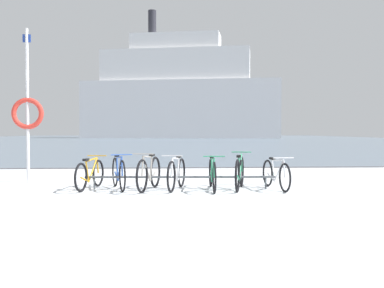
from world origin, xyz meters
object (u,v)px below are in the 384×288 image
at_px(bicycle_6, 276,174).
at_px(rescue_post, 28,110).
at_px(bicycle_1, 119,173).
at_px(bicycle_5, 240,173).
at_px(bicycle_3, 177,174).
at_px(ferry_ship, 179,95).
at_px(bicycle_4, 212,174).
at_px(bicycle_2, 149,173).
at_px(bicycle_0, 90,174).

relative_size(bicycle_6, rescue_post, 0.43).
relative_size(bicycle_1, bicycle_5, 0.97).
relative_size(bicycle_3, bicycle_5, 0.97).
xyz_separation_m(bicycle_1, rescue_post, (-2.46, 1.45, 1.48)).
bearing_deg(ferry_ship, rescue_post, -94.75).
relative_size(bicycle_4, ferry_ship, 0.05).
distance_m(bicycle_2, bicycle_5, 2.04).
height_order(bicycle_1, ferry_ship, ferry_ship).
height_order(bicycle_1, rescue_post, rescue_post).
distance_m(bicycle_0, rescue_post, 2.75).
height_order(bicycle_6, rescue_post, rescue_post).
bearing_deg(bicycle_2, bicycle_1, 164.67).
bearing_deg(bicycle_2, bicycle_4, -3.71).
bearing_deg(bicycle_5, bicycle_0, 176.29).
distance_m(bicycle_4, rescue_post, 5.10).
bearing_deg(bicycle_5, bicycle_2, -179.82).
distance_m(bicycle_1, bicycle_3, 1.32).
distance_m(bicycle_2, bicycle_3, 0.62).
bearing_deg(bicycle_4, ferry_ship, 88.97).
height_order(bicycle_1, bicycle_2, bicycle_2).
bearing_deg(bicycle_0, bicycle_6, -3.18).
bearing_deg(bicycle_2, bicycle_6, -0.16).
bearing_deg(rescue_post, bicycle_5, -17.53).
relative_size(bicycle_0, ferry_ship, 0.04).
bearing_deg(bicycle_5, bicycle_4, -171.13).
xyz_separation_m(bicycle_1, bicycle_2, (0.69, -0.19, 0.01)).
distance_m(bicycle_2, bicycle_4, 1.41).
relative_size(bicycle_0, bicycle_1, 0.98).
xyz_separation_m(bicycle_0, bicycle_2, (1.34, -0.22, 0.04)).
distance_m(rescue_post, ferry_ship, 71.10).
bearing_deg(bicycle_0, bicycle_3, -5.48).
bearing_deg(bicycle_3, bicycle_6, -1.17).
distance_m(bicycle_0, bicycle_6, 4.20).
distance_m(bicycle_1, bicycle_5, 2.74).
relative_size(bicycle_0, bicycle_6, 0.94).
height_order(bicycle_2, rescue_post, rescue_post).
height_order(rescue_post, ferry_ship, ferry_ship).
relative_size(bicycle_2, rescue_post, 0.41).
distance_m(bicycle_1, ferry_ship, 72.53).
bearing_deg(bicycle_2, bicycle_3, 3.50).
distance_m(bicycle_3, bicycle_6, 2.24).
bearing_deg(bicycle_2, bicycle_0, 170.44).
xyz_separation_m(bicycle_4, bicycle_6, (1.45, 0.08, -0.02)).
height_order(bicycle_0, bicycle_1, bicycle_1).
relative_size(bicycle_0, bicycle_3, 0.99).
bearing_deg(bicycle_4, bicycle_5, 8.87).
distance_m(bicycle_6, rescue_post, 6.41).
height_order(bicycle_5, rescue_post, rescue_post).
distance_m(bicycle_2, ferry_ship, 72.69).
height_order(bicycle_1, bicycle_6, bicycle_1).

